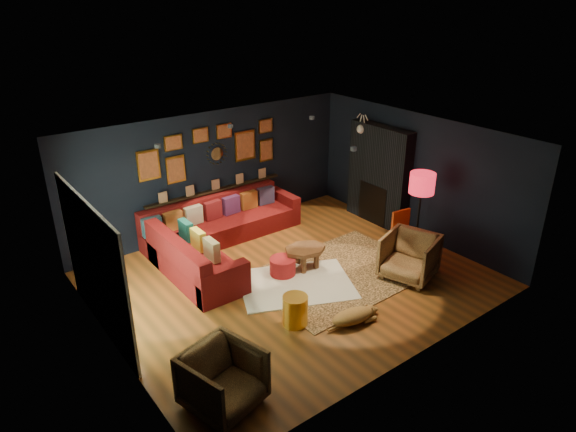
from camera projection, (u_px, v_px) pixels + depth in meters
floor at (292, 280)px, 9.36m from camera, size 6.50×6.50×0.00m
room_walls at (292, 199)px, 8.71m from camera, size 6.50×6.50×6.50m
sectional at (212, 237)px, 10.21m from camera, size 3.41×2.69×0.86m
ledge at (216, 190)px, 10.94m from camera, size 3.20×0.12×0.04m
gallery_wall at (212, 150)px, 10.59m from camera, size 3.15×0.04×1.02m
sunburst_mirror at (217, 154)px, 10.70m from camera, size 0.47×0.16×0.47m
fireplace at (378, 178)px, 11.30m from camera, size 0.31×1.60×2.20m
deer_head at (367, 128)px, 11.27m from camera, size 0.50×0.28×0.45m
sliding_door at (95, 267)px, 7.58m from camera, size 0.06×2.80×2.20m
ceiling_spots at (264, 133)px, 8.90m from camera, size 3.30×2.50×0.06m
shag_rug at (296, 284)px, 9.19m from camera, size 2.39×2.11×0.03m
leopard_rug at (338, 274)px, 9.53m from camera, size 3.16×2.29×0.02m
coffee_table at (305, 252)px, 9.60m from camera, size 0.92×0.75×0.41m
pouf at (283, 266)px, 9.44m from camera, size 0.48×0.48×0.31m
armchair_left at (223, 377)px, 6.39m from camera, size 1.05×1.01×0.89m
armchair_right at (409, 255)px, 9.27m from camera, size 1.08×1.12×0.92m
gold_stool at (295, 310)px, 8.04m from camera, size 0.40×0.40×0.51m
orange_chair at (404, 230)px, 10.05m from camera, size 0.48×0.48×0.91m
floor_lamp at (422, 187)px, 9.60m from camera, size 0.48×0.48×1.73m
dog at (353, 314)px, 8.08m from camera, size 1.08×0.66×0.32m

